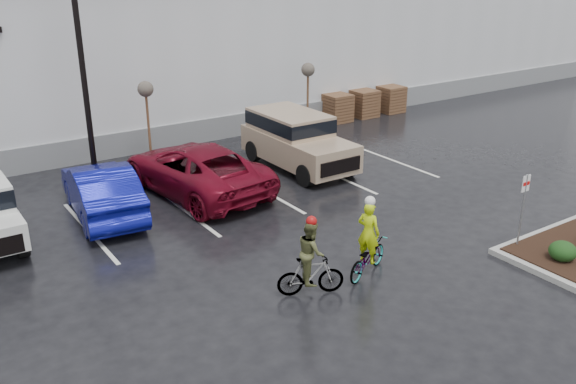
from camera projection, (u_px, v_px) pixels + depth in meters
ground at (423, 293)px, 14.52m from camera, size 120.00×120.00×0.00m
warehouse at (104, 40)px, 30.18m from camera, size 60.50×15.50×7.20m
wooded_ridge at (9, 18)px, 48.17m from camera, size 80.00×25.00×6.00m
lamppost at (76, 17)px, 19.64m from camera, size 0.50×1.00×9.22m
sapling_mid at (146, 94)px, 22.78m from camera, size 0.60×0.60×3.20m
sapling_east at (308, 74)px, 26.72m from camera, size 0.60×0.60×3.20m
pallet_stack_a at (337, 108)px, 29.54m from camera, size 1.20×1.20×1.35m
pallet_stack_b at (364, 103)px, 30.43m from camera, size 1.20×1.20×1.35m
pallet_stack_c at (390, 99)px, 31.37m from camera, size 1.20×1.20×1.35m
shrub_a at (563, 251)px, 15.69m from camera, size 0.70×0.70×0.52m
fire_lane_sign at (523, 203)px, 16.16m from camera, size 0.30×0.05×2.20m
car_blue at (102, 190)px, 18.69m from camera, size 2.27×5.11×1.63m
car_red at (196, 169)px, 20.46m from camera, size 3.54×6.41×1.70m
suv_tan at (299, 142)px, 22.85m from camera, size 2.20×5.10×2.06m
cyclist_hivis at (368, 250)px, 15.19m from camera, size 1.84×1.21×2.11m
cyclist_olive at (311, 266)px, 14.24m from camera, size 1.60×1.04×2.01m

